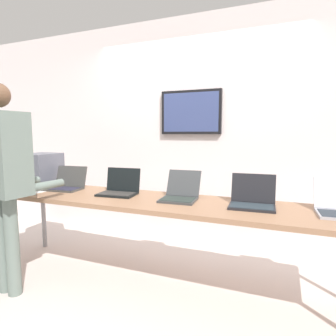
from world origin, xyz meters
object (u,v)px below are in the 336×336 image
at_px(workbench, 156,205).
at_px(person, 4,169).
at_px(equipment_box, 41,170).
at_px(laptop_station_3, 252,199).
at_px(laptop_station_2, 180,193).
at_px(laptop_station_0, 66,184).
at_px(laptop_station_1, 120,188).

relative_size(workbench, person, 1.93).
height_order(workbench, equipment_box, equipment_box).
bearing_deg(laptop_station_3, laptop_station_2, 178.52).
bearing_deg(workbench, equipment_box, 175.10).
distance_m(workbench, person, 1.30).
xyz_separation_m(laptop_station_3, person, (-1.90, -0.69, 0.24)).
xyz_separation_m(laptop_station_0, laptop_station_2, (1.28, 0.00, 0.00)).
bearing_deg(equipment_box, laptop_station_0, -5.80).
relative_size(laptop_station_1, laptop_station_3, 1.02).
bearing_deg(laptop_station_2, person, -151.10).
xyz_separation_m(laptop_station_0, person, (-0.01, -0.71, 0.24)).
bearing_deg(workbench, laptop_station_2, 24.06).
height_order(laptop_station_2, person, person).
height_order(workbench, laptop_station_3, laptop_station_3).
bearing_deg(laptop_station_3, equipment_box, 178.63).
xyz_separation_m(workbench, laptop_station_0, (-1.08, 0.09, 0.10)).
distance_m(laptop_station_2, laptop_station_3, 0.62).
distance_m(equipment_box, laptop_station_0, 0.41).
bearing_deg(laptop_station_1, laptop_station_2, 1.08).
bearing_deg(person, equipment_box, 116.92).
height_order(equipment_box, laptop_station_3, equipment_box).
height_order(laptop_station_3, person, person).
bearing_deg(equipment_box, person, -63.08).
xyz_separation_m(workbench, equipment_box, (-1.47, 0.13, 0.23)).
height_order(laptop_station_0, laptop_station_1, laptop_station_1).
height_order(workbench, laptop_station_2, laptop_station_2).
bearing_deg(laptop_station_1, laptop_station_0, 179.06).
height_order(workbench, laptop_station_1, laptop_station_1).
xyz_separation_m(laptop_station_2, laptop_station_3, (0.62, -0.02, 0.00)).
bearing_deg(person, laptop_station_0, 89.35).
relative_size(workbench, laptop_station_3, 9.22).
xyz_separation_m(laptop_station_1, person, (-0.67, -0.70, 0.24)).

